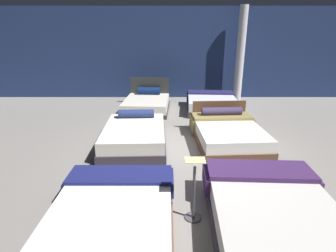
% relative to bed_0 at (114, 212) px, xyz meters
% --- Properties ---
extents(ground_plane, '(18.00, 18.00, 0.02)m').
position_rel_bed_0_xyz_m(ground_plane, '(1.12, 2.53, -0.21)').
color(ground_plane, gray).
extents(showroom_back_wall, '(18.00, 0.06, 3.50)m').
position_rel_bed_0_xyz_m(showroom_back_wall, '(1.12, 7.87, 1.55)').
color(showroom_back_wall, navy).
rests_on(showroom_back_wall, ground_plane).
extents(bed_0, '(1.69, 2.02, 0.44)m').
position_rel_bed_0_xyz_m(bed_0, '(0.00, 0.00, 0.00)').
color(bed_0, brown).
rests_on(bed_0, ground_plane).
extents(bed_1, '(1.79, 2.17, 0.52)m').
position_rel_bed_0_xyz_m(bed_1, '(2.17, 0.01, 0.03)').
color(bed_1, '#303138').
rests_on(bed_1, ground_plane).
extents(bed_2, '(1.52, 2.18, 0.69)m').
position_rel_bed_0_xyz_m(bed_2, '(-0.04, 2.82, 0.04)').
color(bed_2, '#312933').
rests_on(bed_2, ground_plane).
extents(bed_3, '(1.70, 2.18, 0.80)m').
position_rel_bed_0_xyz_m(bed_3, '(2.21, 3.02, 0.04)').
color(bed_3, brown).
rests_on(bed_3, ground_plane).
extents(bed_4, '(1.62, 2.07, 0.98)m').
position_rel_bed_0_xyz_m(bed_4, '(0.02, 5.86, 0.03)').
color(bed_4, '#2C2E2B').
rests_on(bed_4, ground_plane).
extents(bed_5, '(1.79, 2.10, 0.52)m').
position_rel_bed_0_xyz_m(bed_5, '(2.26, 5.87, 0.04)').
color(bed_5, '#322F30').
rests_on(bed_5, ground_plane).
extents(price_sign, '(0.28, 0.24, 0.94)m').
position_rel_bed_0_xyz_m(price_sign, '(1.12, 0.14, 0.16)').
color(price_sign, '#3F3F44').
rests_on(price_sign, ground_plane).
extents(support_pillar, '(0.32, 0.32, 3.50)m').
position_rel_bed_0_xyz_m(support_pillar, '(3.51, 7.40, 1.55)').
color(support_pillar, silver).
rests_on(support_pillar, ground_plane).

